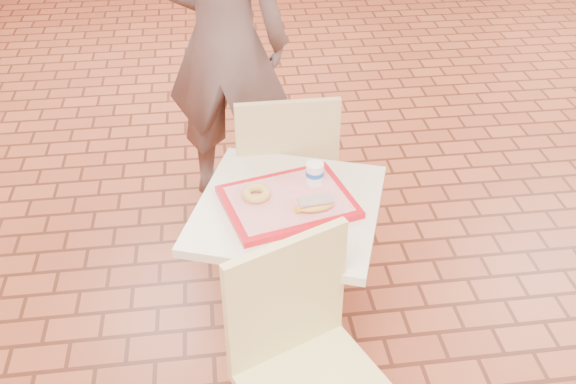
{
  "coord_description": "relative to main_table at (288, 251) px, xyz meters",
  "views": [
    {
      "loc": [
        -1.54,
        -2.31,
        2.2
      ],
      "look_at": [
        -1.29,
        -0.38,
        0.78
      ],
      "focal_mm": 40.0,
      "sensor_mm": 36.0,
      "label": 1
    }
  ],
  "objects": [
    {
      "name": "customer",
      "position": [
        -0.18,
        1.13,
        0.42
      ],
      "size": [
        0.74,
        0.58,
        1.81
      ],
      "primitive_type": "imported",
      "rotation": [
        0.0,
        0.0,
        2.9
      ],
      "color": "brown",
      "rests_on": "ground"
    },
    {
      "name": "main_table",
      "position": [
        0.0,
        0.0,
        0.0
      ],
      "size": [
        0.68,
        0.68,
        0.72
      ],
      "rotation": [
        0.0,
        0.0,
        -0.35
      ],
      "color": "beige",
      "rests_on": "ground"
    },
    {
      "name": "chair_main_front",
      "position": [
        -0.02,
        -0.58,
        0.04
      ],
      "size": [
        0.57,
        0.57,
        0.94
      ],
      "rotation": [
        0.0,
        0.0,
        0.41
      ],
      "color": "#E7D98B",
      "rests_on": "ground"
    },
    {
      "name": "serving_tray",
      "position": [
        -0.0,
        -0.0,
        0.25
      ],
      "size": [
        0.47,
        0.37,
        0.03
      ],
      "rotation": [
        0.0,
        0.0,
        0.24
      ],
      "color": "red",
      "rests_on": "main_table"
    },
    {
      "name": "chair_main_back",
      "position": [
        0.05,
        0.5,
        0.05
      ],
      "size": [
        0.44,
        0.44,
        0.96
      ],
      "rotation": [
        0.0,
        0.0,
        3.14
      ],
      "color": "#D1B97D",
      "rests_on": "ground"
    },
    {
      "name": "ring_donut",
      "position": [
        -0.12,
        0.03,
        0.28
      ],
      "size": [
        0.12,
        0.12,
        0.03
      ],
      "primitive_type": "torus",
      "rotation": [
        0.0,
        0.0,
        0.05
      ],
      "color": "gold",
      "rests_on": "serving_tray"
    },
    {
      "name": "long_john_donut",
      "position": [
        0.09,
        -0.08,
        0.29
      ],
      "size": [
        0.16,
        0.09,
        0.05
      ],
      "rotation": [
        0.0,
        0.0,
        0.12
      ],
      "color": "#EFA646",
      "rests_on": "serving_tray"
    },
    {
      "name": "paper_cup",
      "position": [
        0.12,
        0.09,
        0.31
      ],
      "size": [
        0.07,
        0.07,
        0.09
      ],
      "rotation": [
        0.0,
        0.0,
        0.38
      ],
      "color": "white",
      "rests_on": "serving_tray"
    },
    {
      "name": "wainscot_band",
      "position": [
        1.29,
        0.38,
        0.02
      ],
      "size": [
        8.0,
        10.0,
        1.0
      ],
      "color": "maroon",
      "rests_on": "ground"
    }
  ]
}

